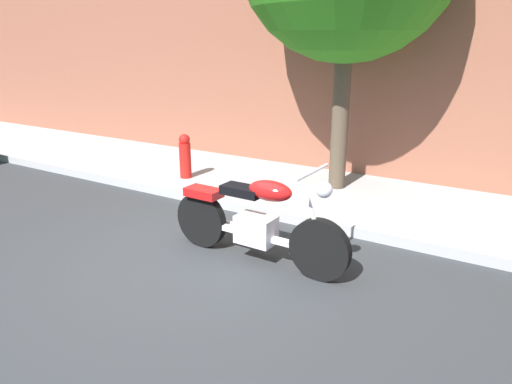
# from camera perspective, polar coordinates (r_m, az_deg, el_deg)

# --- Properties ---
(ground_plane) EXTENTS (60.00, 60.00, 0.00)m
(ground_plane) POSITION_cam_1_polar(r_m,az_deg,el_deg) (5.36, -7.40, -8.85)
(ground_plane) COLOR #303335
(sidewalk) EXTENTS (24.39, 2.48, 0.14)m
(sidewalk) POSITION_cam_1_polar(r_m,az_deg,el_deg) (7.64, 6.16, 0.05)
(sidewalk) COLOR #A3A3A3
(sidewalk) RESTS_ON ground
(motorcycle) EXTENTS (2.26, 0.70, 1.18)m
(motorcycle) POSITION_cam_1_polar(r_m,az_deg,el_deg) (5.22, 0.01, -3.57)
(motorcycle) COLOR black
(motorcycle) RESTS_ON ground
(fire_hydrant) EXTENTS (0.20, 0.20, 0.91)m
(fire_hydrant) POSITION_cam_1_polar(r_m,az_deg,el_deg) (8.15, -8.64, 3.92)
(fire_hydrant) COLOR red
(fire_hydrant) RESTS_ON ground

